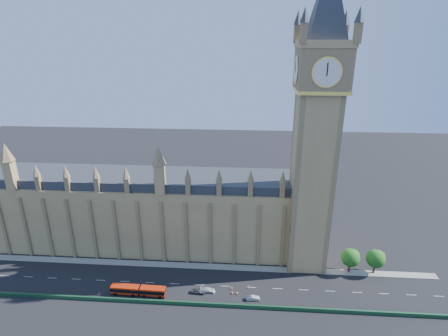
# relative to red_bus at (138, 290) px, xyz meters

# --- Properties ---
(ground) EXTENTS (400.00, 400.00, 0.00)m
(ground) POSITION_rel_red_bus_xyz_m (13.88, 5.61, -1.48)
(ground) COLOR black
(ground) RESTS_ON ground
(palace_westminster) EXTENTS (120.00, 20.00, 28.00)m
(palace_westminster) POSITION_rel_red_bus_xyz_m (-11.12, 27.61, 12.38)
(palace_westminster) COLOR #A4824F
(palace_westminster) RESTS_ON ground
(elizabeth_tower) EXTENTS (20.59, 20.59, 105.00)m
(elizabeth_tower) POSITION_rel_red_bus_xyz_m (51.88, 19.61, 53.08)
(elizabeth_tower) COLOR #A4824F
(elizabeth_tower) RESTS_ON ground
(bridge_parapet) EXTENTS (160.00, 0.60, 1.20)m
(bridge_parapet) POSITION_rel_red_bus_xyz_m (13.88, -3.39, -0.88)
(bridge_parapet) COLOR #1E4C2D
(bridge_parapet) RESTS_ON ground
(kerb_north) EXTENTS (160.00, 3.00, 0.16)m
(kerb_north) POSITION_rel_red_bus_xyz_m (13.88, 15.11, -1.40)
(kerb_north) COLOR gray
(kerb_north) RESTS_ON ground
(tree_east_near) EXTENTS (6.00, 6.00, 8.50)m
(tree_east_near) POSITION_rel_red_bus_xyz_m (66.10, 15.70, 4.16)
(tree_east_near) COLOR #382619
(tree_east_near) RESTS_ON ground
(tree_east_far) EXTENTS (6.00, 6.00, 8.50)m
(tree_east_far) POSITION_rel_red_bus_xyz_m (74.10, 15.70, 4.16)
(tree_east_far) COLOR #382619
(tree_east_far) RESTS_ON ground
(red_bus) EXTENTS (16.61, 3.02, 2.81)m
(red_bus) POSITION_rel_red_bus_xyz_m (0.00, 0.00, 0.00)
(red_bus) COLOR #B9260C
(red_bus) RESTS_ON ground
(car_grey) EXTENTS (4.16, 1.90, 1.38)m
(car_grey) POSITION_rel_red_bus_xyz_m (17.87, 1.84, -0.79)
(car_grey) COLOR #3B3D42
(car_grey) RESTS_ON ground
(car_silver) EXTENTS (4.15, 1.78, 1.33)m
(car_silver) POSITION_rel_red_bus_xyz_m (34.32, 0.09, -0.82)
(car_silver) COLOR #A1A2A8
(car_silver) RESTS_ON ground
(car_white) EXTENTS (4.54, 1.86, 1.31)m
(car_white) POSITION_rel_red_bus_xyz_m (20.68, 2.65, -0.82)
(car_white) COLOR silver
(car_white) RESTS_ON ground
(cone_a) EXTENTS (0.51, 0.51, 0.72)m
(cone_a) POSITION_rel_red_bus_xyz_m (27.88, 4.46, -1.13)
(cone_a) COLOR black
(cone_a) RESTS_ON ground
(cone_b) EXTENTS (0.61, 0.61, 0.78)m
(cone_b) POSITION_rel_red_bus_xyz_m (28.14, 2.30, -1.09)
(cone_b) COLOR black
(cone_b) RESTS_ON ground
(cone_c) EXTENTS (0.51, 0.51, 0.80)m
(cone_c) POSITION_rel_red_bus_xyz_m (29.57, 2.25, -1.09)
(cone_c) COLOR black
(cone_c) RESTS_ON ground
(cone_d) EXTENTS (0.51, 0.51, 0.74)m
(cone_d) POSITION_rel_red_bus_xyz_m (32.98, 5.36, -1.11)
(cone_d) COLOR black
(cone_d) RESTS_ON ground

